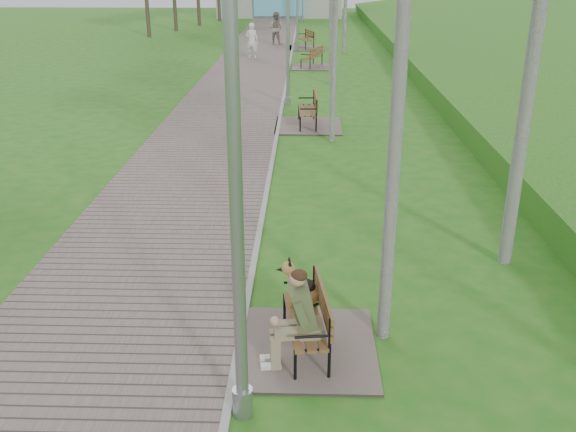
# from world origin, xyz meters

# --- Properties ---
(walkway) EXTENTS (3.50, 67.00, 0.04)m
(walkway) POSITION_xyz_m (-1.75, 21.50, 0.02)
(walkway) COLOR #6E6059
(walkway) RESTS_ON ground
(kerb) EXTENTS (0.10, 67.00, 0.05)m
(kerb) POSITION_xyz_m (0.00, 21.50, 0.03)
(kerb) COLOR #999993
(kerb) RESTS_ON ground
(bench_main) EXTENTS (1.72, 1.91, 1.50)m
(bench_main) POSITION_xyz_m (0.80, 2.25, 0.42)
(bench_main) COLOR #6E6059
(bench_main) RESTS_ON ground
(bench_second) EXTENTS (1.93, 2.15, 1.19)m
(bench_second) POSITION_xyz_m (0.84, 13.82, 0.22)
(bench_second) COLOR #6E6059
(bench_second) RESTS_ON ground
(bench_third) EXTENTS (1.84, 2.04, 1.13)m
(bench_third) POSITION_xyz_m (1.02, 24.58, 0.21)
(bench_third) COLOR #6E6059
(bench_third) RESTS_ON ground
(bench_far) EXTENTS (1.95, 2.16, 1.20)m
(bench_far) POSITION_xyz_m (0.70, 30.87, 0.22)
(bench_far) COLOR #6E6059
(bench_far) RESTS_ON ground
(lamp_post_near) EXTENTS (0.23, 0.23, 5.84)m
(lamp_post_near) POSITION_xyz_m (0.18, 1.00, 2.73)
(lamp_post_near) COLOR gray
(lamp_post_near) RESTS_ON ground
(lamp_post_second) EXTENTS (0.18, 0.18, 4.72)m
(lamp_post_second) POSITION_xyz_m (0.19, 16.68, 2.21)
(lamp_post_second) COLOR gray
(lamp_post_second) RESTS_ON ground
(lamp_post_third) EXTENTS (0.20, 0.20, 5.14)m
(lamp_post_third) POSITION_xyz_m (0.27, 29.98, 2.40)
(lamp_post_third) COLOR gray
(lamp_post_third) RESTS_ON ground
(pedestrian_near) EXTENTS (0.68, 0.51, 1.70)m
(pedestrian_near) POSITION_xyz_m (-1.88, 27.16, 0.85)
(pedestrian_near) COLOR white
(pedestrian_near) RESTS_ON ground
(pedestrian_far) EXTENTS (1.03, 0.90, 1.79)m
(pedestrian_far) POSITION_xyz_m (-0.99, 32.40, 0.90)
(pedestrian_far) COLOR gray
(pedestrian_far) RESTS_ON ground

